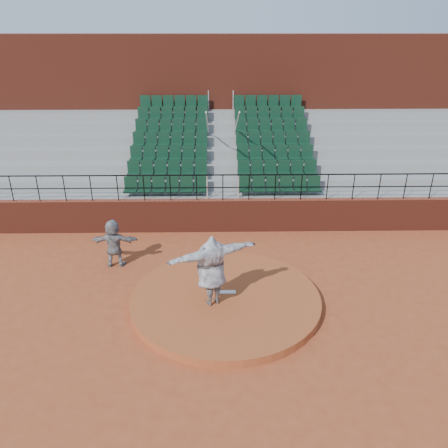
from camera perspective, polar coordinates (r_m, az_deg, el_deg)
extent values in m
plane|color=#9A4422|center=(12.98, 0.20, -10.22)|extent=(90.00, 90.00, 0.00)
cylinder|color=#A24A24|center=(12.91, 0.20, -9.76)|extent=(5.50, 5.50, 0.25)
cube|color=white|center=(12.96, 0.18, -8.87)|extent=(0.60, 0.15, 0.03)
cube|color=maroon|center=(17.07, -0.15, 1.14)|extent=(24.00, 0.30, 1.30)
cylinder|color=black|center=(16.49, -0.15, 6.43)|extent=(24.00, 0.05, 0.05)
cylinder|color=black|center=(16.65, -0.15, 4.79)|extent=(24.00, 0.04, 0.04)
cylinder|color=black|center=(18.37, -26.03, 4.16)|extent=(0.04, 0.04, 1.00)
cylinder|color=black|center=(17.97, -23.13, 4.27)|extent=(0.04, 0.04, 1.00)
cylinder|color=black|center=(17.62, -20.11, 4.38)|extent=(0.04, 0.04, 1.00)
cylinder|color=black|center=(17.32, -16.98, 4.48)|extent=(0.04, 0.04, 1.00)
cylinder|color=black|center=(17.07, -13.74, 4.57)|extent=(0.04, 0.04, 1.00)
cylinder|color=black|center=(16.88, -10.42, 4.65)|extent=(0.04, 0.04, 1.00)
cylinder|color=black|center=(16.75, -7.03, 4.71)|extent=(0.04, 0.04, 1.00)
cylinder|color=black|center=(16.67, -3.60, 4.76)|extent=(0.04, 0.04, 1.00)
cylinder|color=black|center=(16.65, -0.15, 4.79)|extent=(0.04, 0.04, 1.00)
cylinder|color=black|center=(16.70, 3.29, 4.80)|extent=(0.04, 0.04, 1.00)
cylinder|color=black|center=(16.80, 6.71, 4.79)|extent=(0.04, 0.04, 1.00)
cylinder|color=black|center=(16.96, 10.07, 4.77)|extent=(0.04, 0.04, 1.00)
cylinder|color=black|center=(17.18, 13.36, 4.74)|extent=(0.04, 0.04, 1.00)
cylinder|color=black|center=(17.45, 16.55, 4.68)|extent=(0.04, 0.04, 1.00)
cylinder|color=black|center=(17.78, 19.64, 4.62)|extent=(0.04, 0.04, 1.00)
cylinder|color=black|center=(18.15, 22.60, 4.55)|extent=(0.04, 0.04, 1.00)
cylinder|color=black|center=(18.57, 25.44, 4.47)|extent=(0.04, 0.04, 1.00)
cube|color=gray|center=(17.60, -0.17, 1.88)|extent=(24.00, 0.85, 1.30)
cube|color=#103220|center=(17.37, -7.65, 4.91)|extent=(3.30, 0.48, 0.72)
cube|color=#103220|center=(17.43, 7.27, 5.00)|extent=(3.30, 0.48, 0.72)
cube|color=gray|center=(18.32, -0.21, 3.47)|extent=(24.00, 0.85, 1.70)
cube|color=#103220|center=(18.05, -7.44, 7.00)|extent=(3.30, 0.48, 0.72)
cube|color=#103220|center=(18.10, 6.97, 7.08)|extent=(3.30, 0.48, 0.72)
cube|color=gray|center=(19.05, -0.25, 4.93)|extent=(24.00, 0.85, 2.10)
cube|color=#103220|center=(18.75, -7.24, 8.94)|extent=(3.30, 0.48, 0.72)
cube|color=#103220|center=(18.80, 6.70, 9.01)|extent=(3.30, 0.48, 0.72)
cube|color=gray|center=(19.79, -0.29, 6.29)|extent=(24.00, 0.85, 2.50)
cube|color=#103220|center=(19.47, -7.05, 10.73)|extent=(3.30, 0.48, 0.72)
cube|color=#103220|center=(19.52, 6.44, 10.80)|extent=(3.30, 0.48, 0.72)
cube|color=gray|center=(20.54, -0.32, 7.55)|extent=(24.00, 0.85, 2.90)
cube|color=#103220|center=(20.21, -6.88, 12.40)|extent=(3.30, 0.48, 0.72)
cube|color=#103220|center=(20.26, 6.20, 12.46)|extent=(3.30, 0.48, 0.72)
cube|color=gray|center=(21.30, -0.35, 8.72)|extent=(24.00, 0.85, 3.30)
cube|color=#103220|center=(20.96, -6.71, 13.95)|extent=(3.30, 0.48, 0.72)
cube|color=#103220|center=(21.01, 5.97, 14.00)|extent=(3.30, 0.48, 0.72)
cube|color=gray|center=(22.07, -0.38, 9.81)|extent=(24.00, 0.85, 3.70)
cube|color=#103220|center=(21.73, -6.56, 15.38)|extent=(3.30, 0.48, 0.72)
cube|color=#103220|center=(21.78, 5.76, 15.44)|extent=(3.30, 0.48, 0.72)
cylinder|color=silver|center=(19.24, -2.13, 12.38)|extent=(0.06, 5.97, 2.46)
cylinder|color=silver|center=(19.25, 1.53, 12.40)|extent=(0.06, 5.97, 2.46)
cube|color=maroon|center=(23.61, -0.44, 14.98)|extent=(24.00, 3.00, 7.10)
imported|color=black|center=(11.98, -1.65, -6.05)|extent=(2.64, 1.73, 2.10)
imported|color=black|center=(14.92, -14.19, -2.44)|extent=(1.54, 0.49, 1.66)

